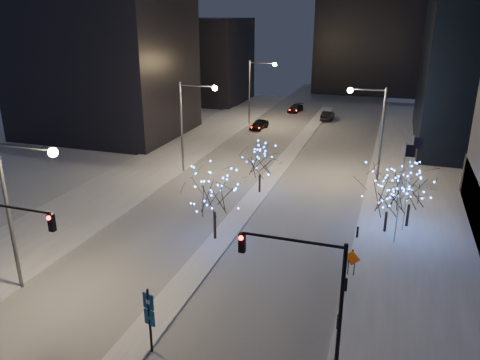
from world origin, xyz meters
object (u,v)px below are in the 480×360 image
at_px(street_lamp_w_mid, 190,115).
at_px(holiday_tree_plaza_near, 389,192).
at_px(car_mid, 328,116).
at_px(holiday_tree_median_near, 214,192).
at_px(holiday_tree_median_far, 260,161).
at_px(car_far, 295,108).
at_px(wayfinding_sign, 149,314).
at_px(street_lamp_east, 374,122).
at_px(car_near, 259,125).
at_px(traffic_signal_west, 5,238).
at_px(holiday_tree_plaza_far, 412,185).
at_px(street_lamp_w_near, 19,197).
at_px(construction_sign, 352,260).
at_px(street_lamp_w_far, 256,84).
at_px(traffic_signal_east, 310,281).

distance_m(street_lamp_w_mid, holiday_tree_plaza_near, 23.25).
bearing_deg(street_lamp_w_mid, car_mid, 72.02).
height_order(holiday_tree_median_near, holiday_tree_median_far, holiday_tree_median_near).
relative_size(car_far, holiday_tree_median_far, 0.90).
bearing_deg(wayfinding_sign, street_lamp_east, 89.75).
distance_m(car_near, car_far, 15.06).
xyz_separation_m(traffic_signal_west, holiday_tree_plaza_far, (22.37, 19.47, -0.98)).
bearing_deg(street_lamp_w_near, wayfinding_sign, -15.75).
height_order(wayfinding_sign, construction_sign, wayfinding_sign).
xyz_separation_m(street_lamp_w_far, wayfinding_sign, (10.02, -52.83, -4.16)).
xyz_separation_m(car_far, holiday_tree_median_far, (5.09, -40.93, 2.75)).
bearing_deg(street_lamp_east, holiday_tree_plaza_near, -80.02).
bearing_deg(holiday_tree_median_near, street_lamp_w_near, -129.61).
bearing_deg(street_lamp_w_far, holiday_tree_plaza_far, -54.90).
height_order(traffic_signal_west, construction_sign, traffic_signal_west).
bearing_deg(traffic_signal_east, holiday_tree_plaza_near, 78.95).
bearing_deg(traffic_signal_east, holiday_tree_median_near, 129.71).
bearing_deg(traffic_signal_east, car_near, 108.86).
relative_size(holiday_tree_plaza_near, holiday_tree_plaza_far, 0.97).
xyz_separation_m(street_lamp_w_mid, car_mid, (10.44, 32.15, -5.75)).
xyz_separation_m(street_lamp_w_mid, traffic_signal_west, (0.50, -27.00, -1.74)).
height_order(car_mid, holiday_tree_plaza_far, holiday_tree_plaza_far).
xyz_separation_m(street_lamp_w_near, car_far, (3.93, 62.07, -5.84)).
height_order(traffic_signal_east, holiday_tree_plaza_near, traffic_signal_east).
height_order(car_near, car_mid, car_mid).
bearing_deg(car_far, construction_sign, -65.37).
relative_size(street_lamp_w_near, car_near, 2.30).
relative_size(car_near, construction_sign, 2.36).
distance_m(holiday_tree_median_far, holiday_tree_plaza_near, 13.25).
relative_size(holiday_tree_median_near, holiday_tree_plaza_near, 1.06).
distance_m(traffic_signal_east, holiday_tree_median_near, 14.69).
xyz_separation_m(car_mid, construction_sign, (8.80, -49.08, 0.51)).
relative_size(street_lamp_w_mid, car_near, 2.30).
relative_size(street_lamp_east, car_far, 2.21).
relative_size(holiday_tree_plaza_near, construction_sign, 3.00).
xyz_separation_m(traffic_signal_west, holiday_tree_median_far, (8.53, 23.15, -1.36)).
xyz_separation_m(holiday_tree_median_near, construction_sign, (10.73, -2.21, -2.77)).
bearing_deg(car_near, street_lamp_east, -39.10).
bearing_deg(street_lamp_w_far, holiday_tree_median_far, -72.64).
distance_m(street_lamp_w_far, holiday_tree_plaza_near, 40.30).
xyz_separation_m(car_far, holiday_tree_plaza_near, (17.23, -46.24, 2.93)).
bearing_deg(car_far, traffic_signal_east, -68.73).
bearing_deg(traffic_signal_west, holiday_tree_median_near, 56.90).
bearing_deg(car_mid, traffic_signal_east, 100.63).
xyz_separation_m(traffic_signal_west, traffic_signal_east, (17.38, 1.00, 0.00)).
relative_size(street_lamp_w_mid, wayfinding_sign, 2.62).
bearing_deg(car_near, holiday_tree_plaza_near, -49.42).
xyz_separation_m(traffic_signal_west, car_mid, (9.94, 59.16, -4.02)).
distance_m(car_near, holiday_tree_plaza_near, 37.21).
height_order(street_lamp_w_near, holiday_tree_plaza_near, street_lamp_w_near).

